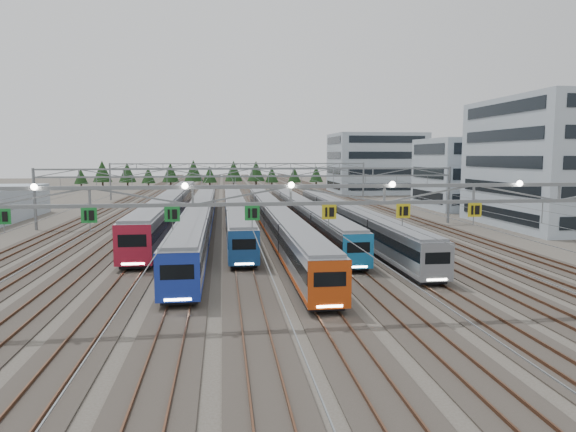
{
  "coord_description": "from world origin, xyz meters",
  "views": [
    {
      "loc": [
        -3.88,
        -29.36,
        9.58
      ],
      "look_at": [
        2.59,
        21.72,
        3.5
      ],
      "focal_mm": 32.0,
      "sensor_mm": 36.0,
      "label": 1
    }
  ],
  "objects": [
    {
      "name": "track_bed",
      "position": [
        0.0,
        100.0,
        1.49
      ],
      "size": [
        54.0,
        260.0,
        5.42
      ],
      "color": "#2D2823",
      "rests_on": "ground"
    },
    {
      "name": "ground",
      "position": [
        0.0,
        0.0,
        0.0
      ],
      "size": [
        400.0,
        400.0,
        0.0
      ],
      "primitive_type": "plane",
      "color": "#47423A",
      "rests_on": "ground"
    },
    {
      "name": "train_f",
      "position": [
        11.25,
        32.27,
        1.91
      ],
      "size": [
        2.56,
        54.71,
        3.32
      ],
      "color": "black",
      "rests_on": "ground"
    },
    {
      "name": "depot_bldg_north",
      "position": [
        35.09,
        99.03,
        7.57
      ],
      "size": [
        22.0,
        18.0,
        15.15
      ],
      "primitive_type": "cube",
      "color": "#9AAAB8",
      "rests_on": "ground"
    },
    {
      "name": "gantry_mid",
      "position": [
        0.0,
        40.0,
        6.39
      ],
      "size": [
        56.36,
        0.36,
        8.0
      ],
      "color": "slate",
      "rests_on": "ground"
    },
    {
      "name": "treeline",
      "position": [
        -4.05,
        127.37,
        4.23
      ],
      "size": [
        87.5,
        5.6,
        7.02
      ],
      "color": "#332114",
      "rests_on": "ground"
    },
    {
      "name": "train_c",
      "position": [
        -2.25,
        44.21,
        1.97
      ],
      "size": [
        2.65,
        64.43,
        3.44
      ],
      "color": "black",
      "rests_on": "ground"
    },
    {
      "name": "train_d",
      "position": [
        2.25,
        31.55,
        1.97
      ],
      "size": [
        2.65,
        64.29,
        3.45
      ],
      "color": "black",
      "rests_on": "ground"
    },
    {
      "name": "train_e",
      "position": [
        6.75,
        39.93,
        1.92
      ],
      "size": [
        2.56,
        60.27,
        3.33
      ],
      "color": "black",
      "rests_on": "ground"
    },
    {
      "name": "train_a",
      "position": [
        -11.25,
        46.2,
        2.26
      ],
      "size": [
        3.08,
        66.88,
        4.02
      ],
      "color": "black",
      "rests_on": "ground"
    },
    {
      "name": "depot_bldg_mid",
      "position": [
        39.61,
        59.03,
        6.31
      ],
      "size": [
        14.0,
        16.0,
        12.61
      ],
      "primitive_type": "cube",
      "color": "#9AAAB8",
      "rests_on": "ground"
    },
    {
      "name": "train_b",
      "position": [
        -6.75,
        35.59,
        2.08
      ],
      "size": [
        2.81,
        67.44,
        3.65
      ],
      "color": "black",
      "rests_on": "ground"
    },
    {
      "name": "gantry_near",
      "position": [
        -0.05,
        -0.12,
        7.09
      ],
      "size": [
        56.36,
        0.61,
        8.08
      ],
      "color": "slate",
      "rests_on": "ground"
    },
    {
      "name": "gantry_far",
      "position": [
        0.0,
        85.0,
        6.39
      ],
      "size": [
        56.36,
        0.36,
        8.0
      ],
      "color": "slate",
      "rests_on": "ground"
    },
    {
      "name": "depot_bldg_south",
      "position": [
        41.61,
        35.0,
        8.6
      ],
      "size": [
        18.0,
        22.0,
        17.21
      ],
      "primitive_type": "cube",
      "color": "#9AAAB8",
      "rests_on": "ground"
    }
  ]
}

